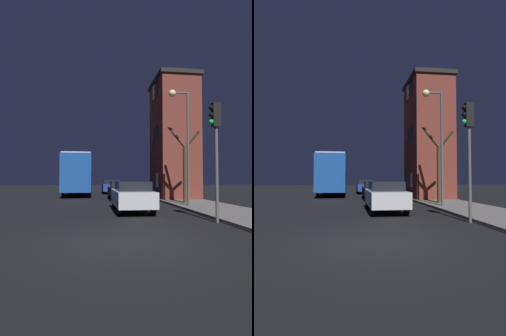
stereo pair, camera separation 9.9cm
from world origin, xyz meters
TOP-DOWN VIEW (x-y plane):
  - ground_plane at (0.00, 0.00)m, footprint 120.00×120.00m
  - brick_building at (5.66, 13.30)m, footprint 3.20×4.51m
  - streetlamp at (4.23, 7.19)m, footprint 1.17×0.41m
  - traffic_light at (3.79, 2.38)m, footprint 0.43×0.24m
  - bare_tree at (4.92, 8.81)m, footprint 1.97×1.27m
  - bus at (-2.14, 20.35)m, footprint 2.55×11.47m
  - car_near_lane at (1.17, 6.08)m, footprint 1.73×4.34m
  - car_mid_lane at (1.39, 13.54)m, footprint 1.73×4.51m
  - car_far_lane at (1.26, 21.85)m, footprint 1.90×4.36m

SIDE VIEW (x-z plane):
  - ground_plane at x=0.00m, z-range 0.00..0.00m
  - car_mid_lane at x=1.39m, z-range 0.05..1.48m
  - car_near_lane at x=1.17m, z-range 0.04..1.53m
  - car_far_lane at x=1.26m, z-range 0.04..1.54m
  - bus at x=-2.14m, z-range 0.36..4.21m
  - bare_tree at x=4.92m, z-range 0.10..4.87m
  - traffic_light at x=3.79m, z-range 0.97..5.44m
  - streetlamp at x=4.23m, z-range 1.25..7.73m
  - brick_building at x=5.66m, z-range 0.15..9.62m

